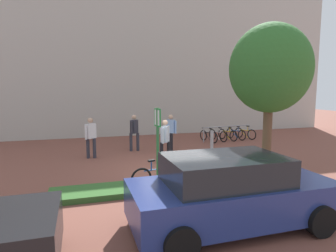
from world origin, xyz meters
name	(u,v)px	position (x,y,z in m)	size (l,w,h in m)	color
ground_plane	(174,169)	(0.00, 0.00, 0.00)	(60.00, 60.00, 0.00)	brown
building_facade	(132,56)	(0.00, 8.65, 5.00)	(28.00, 1.20, 10.00)	#B2ADA3
planter_strip	(174,184)	(-0.63, -1.91, 0.08)	(7.00, 1.10, 0.16)	#336028
tree_sidewalk	(270,69)	(2.42, -2.08, 3.51)	(2.49, 2.49, 4.90)	brown
parking_sign_post	(158,136)	(-1.12, -1.91, 1.56)	(0.10, 0.36, 2.38)	#2D7238
bike_at_sign	(157,176)	(-1.11, -1.77, 0.35)	(1.65, 0.51, 0.86)	black
bike_rack_cluster	(227,134)	(4.78, 4.84, 0.35)	(3.18, 1.81, 0.83)	#99999E
bollard_steel	(212,140)	(2.87, 2.87, 0.45)	(0.16, 0.16, 0.90)	#ADADB2
person_shirt_white	(171,130)	(0.84, 3.11, 0.98)	(0.47, 0.45, 1.72)	black
person_suited_dark	(134,130)	(-0.84, 3.50, 0.98)	(0.46, 0.51, 1.72)	#2D2D38
person_shirt_blue	(91,135)	(-2.84, 2.59, 0.98)	(0.48, 0.44, 1.72)	#2D2D38
person_casual_tan	(165,139)	(-0.09, 0.87, 0.98)	(0.43, 0.52, 1.72)	black
car_navy_sedan	(230,192)	(-0.27, -4.62, 0.76)	(4.31, 2.04, 1.54)	navy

